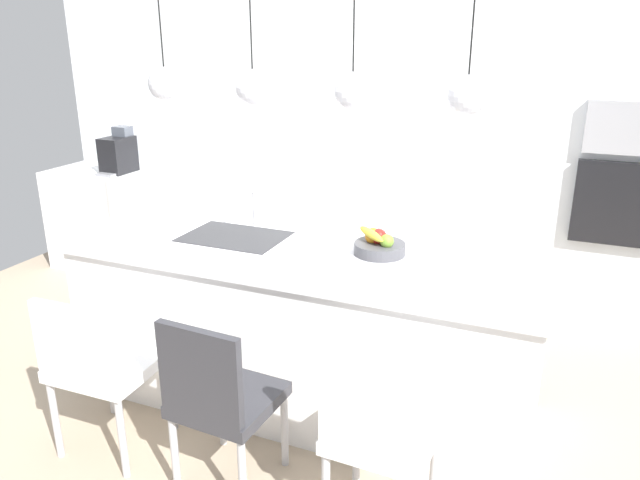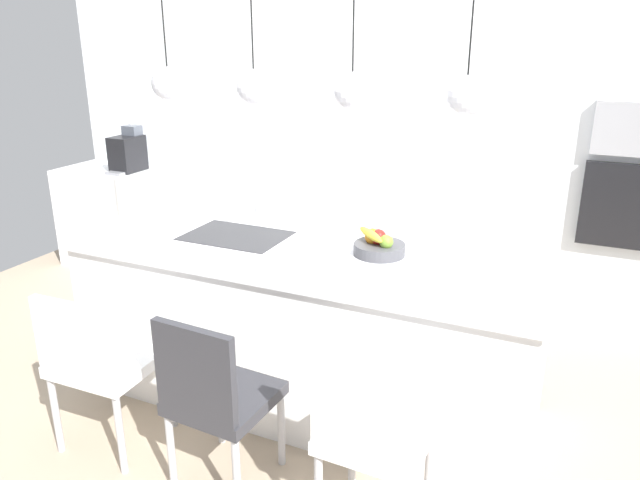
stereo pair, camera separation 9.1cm
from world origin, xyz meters
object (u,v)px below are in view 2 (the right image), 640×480
object	(u,v)px
chair_near	(100,359)
oven	(627,206)
chair_middle	(216,394)
fruit_bowl	(379,245)
microwave	(640,130)
coffee_machine	(128,152)
chair_far	(372,433)

from	to	relation	value
chair_near	oven	bearing A→B (deg)	45.85
chair_near	chair_middle	bearing A→B (deg)	-0.23
fruit_bowl	chair_near	xyz separation A→B (m)	(-1.13, -0.85, -0.48)
fruit_bowl	microwave	distance (m)	1.99
microwave	chair_middle	bearing A→B (deg)	-124.49
fruit_bowl	chair_middle	xyz separation A→B (m)	(-0.45, -0.85, -0.50)
chair_near	chair_middle	distance (m)	0.67
fruit_bowl	chair_middle	distance (m)	1.08
coffee_machine	oven	world-z (taller)	coffee_machine
fruit_bowl	microwave	bearing A→B (deg)	52.38
chair_near	chair_far	distance (m)	1.41
oven	chair_near	world-z (taller)	oven
coffee_machine	oven	xyz separation A→B (m)	(3.89, 0.30, -0.10)
coffee_machine	fruit_bowl	bearing A→B (deg)	-24.52
fruit_bowl	coffee_machine	size ratio (longest dim) A/B	0.69
fruit_bowl	chair_far	size ratio (longest dim) A/B	0.30
fruit_bowl	oven	size ratio (longest dim) A/B	0.47
chair_near	chair_middle	xyz separation A→B (m)	(0.67, -0.00, -0.02)
chair_middle	chair_far	world-z (taller)	chair_far
microwave	chair_near	size ratio (longest dim) A/B	0.63
oven	chair_near	bearing A→B (deg)	-134.15
fruit_bowl	coffee_machine	distance (m)	2.98
coffee_machine	chair_far	size ratio (longest dim) A/B	0.43
oven	chair_far	bearing A→B (deg)	-110.73
chair_near	chair_far	bearing A→B (deg)	0.05
coffee_machine	chair_middle	bearing A→B (deg)	-42.74
coffee_machine	chair_far	bearing A→B (deg)	-34.82
fruit_bowl	chair_near	bearing A→B (deg)	-143.13
oven	chair_far	xyz separation A→B (m)	(-0.90, -2.38, -0.43)
chair_far	coffee_machine	bearing A→B (deg)	145.18
microwave	chair_middle	world-z (taller)	microwave
coffee_machine	microwave	size ratio (longest dim) A/B	0.70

